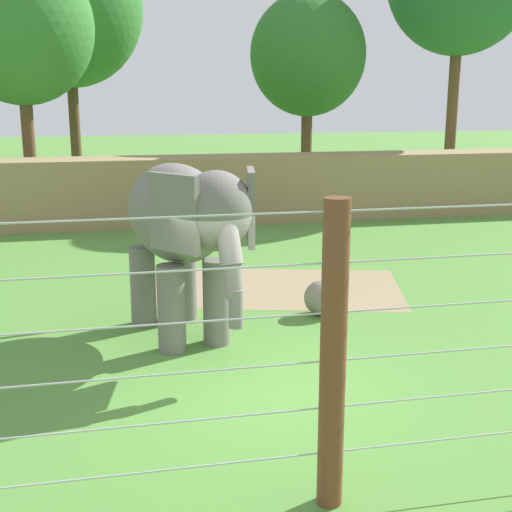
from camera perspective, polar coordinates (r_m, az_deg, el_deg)
ground_plane at (r=10.71m, az=0.17°, el=-10.45°), size 120.00×120.00×0.00m
dirt_patch at (r=15.58m, az=1.54°, el=-2.64°), size 6.30×4.63×0.01m
embankment_wall at (r=23.17m, az=-6.73°, el=5.45°), size 36.00×1.80×2.21m
elephant at (r=11.96m, az=-6.08°, el=2.67°), size 2.30×4.20×3.19m
enrichment_ball at (r=13.70m, az=5.47°, el=-3.47°), size 0.71×0.71×0.71m
cable_fence at (r=7.18m, az=5.88°, el=-8.42°), size 11.61×0.28×3.35m
tree_far_left at (r=30.36m, az=-15.37°, el=19.25°), size 6.03×6.03×10.76m
tree_left_of_centre at (r=28.11m, az=4.33°, el=16.28°), size 4.54×4.54×8.09m
tree_behind_wall at (r=25.87m, az=-19.00°, el=17.48°), size 4.99×4.99×9.06m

